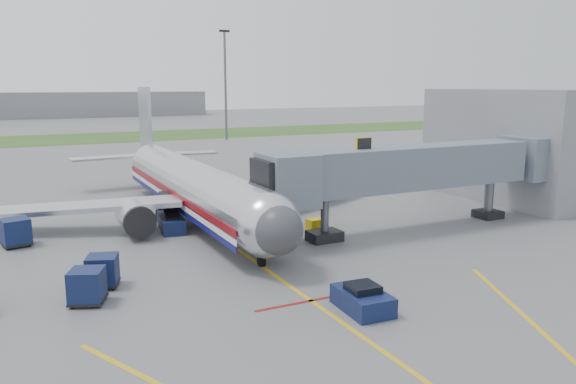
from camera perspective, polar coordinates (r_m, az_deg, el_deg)
name	(u,v)px	position (r m, az deg, el deg)	size (l,w,h in m)	color
ground	(276,276)	(31.36, -1.22, -8.55)	(400.00, 400.00, 0.00)	#565659
grass_strip	(80,138)	(117.88, -20.38, 5.12)	(300.00, 25.00, 0.01)	#2D4C1E
apron_markings	(349,327)	(25.34, 6.17, -13.48)	(21.52, 50.00, 0.01)	gold
airliner	(193,186)	(44.53, -9.66, 0.65)	(32.10, 35.67, 10.25)	silver
jet_bridge	(408,169)	(41.14, 12.09, 2.30)	(25.30, 4.00, 6.90)	slate
terminal	(522,144)	(56.54, 22.65, 4.53)	(10.00, 16.00, 10.00)	slate
light_mast_right	(225,83)	(108.48, -6.38, 10.99)	(2.00, 0.44, 20.40)	#595B60
distant_terminal	(14,105)	(196.86, -26.04, 7.91)	(120.00, 14.00, 8.00)	slate
pushback_tug	(363,299)	(26.96, 7.58, -10.75)	(2.06, 3.19, 1.28)	#0C1439
baggage_cart_a	(16,232)	(40.79, -25.94, -3.70)	(2.02, 2.02, 1.84)	#0C1439
baggage_cart_b	(87,286)	(29.04, -19.74, -9.01)	(2.07, 2.07, 1.71)	#0C1439
baggage_cart_c	(103,271)	(31.10, -18.32, -7.63)	(1.98, 1.98, 1.68)	#0C1439
belt_loader	(171,222)	(41.84, -11.80, -2.96)	(2.11, 5.01, 2.38)	#0C1439
ground_power_cart	(316,226)	(40.01, 2.89, -3.48)	(1.38, 0.96, 1.06)	gold
ramp_worker	(146,222)	(41.30, -14.22, -2.96)	(0.58, 0.38, 1.59)	#9BE51B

